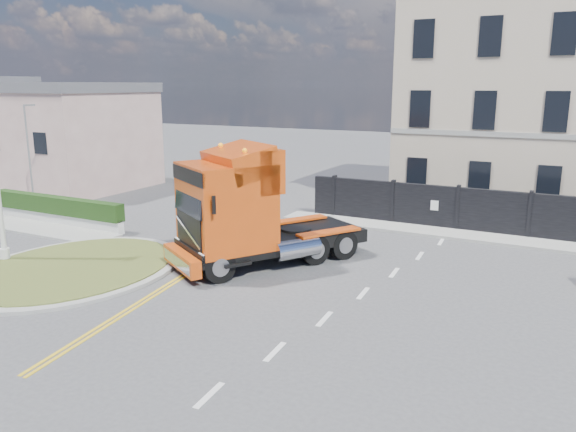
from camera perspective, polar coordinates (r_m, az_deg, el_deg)
The scene contains 11 objects.
ground at distance 19.59m, azimuth -0.15°, elevation -6.07°, with size 120.00×120.00×0.00m, color #424244.
traffic_island at distance 21.49m, azimuth -20.93°, elevation -4.99°, with size 6.80×6.80×0.17m.
hedge_wall at distance 28.58m, azimuth -22.44°, elevation 0.63°, with size 8.00×0.55×1.35m.
pavement_side at distance 28.06m, azimuth -24.02°, elevation -1.18°, with size 8.50×1.80×0.10m, color gray.
seaside_bldg_pink at distance 38.36m, azimuth -21.08°, elevation 7.14°, with size 8.00×8.00×6.00m, color beige.
seaside_bldg_cream at distance 45.84m, azimuth -25.90°, elevation 6.93°, with size 9.00×8.00×5.00m, color #EEE3CF.
hoarding_fence at distance 26.06m, azimuth 22.33°, elevation 0.09°, with size 18.80×0.25×2.00m.
georgian_building at distance 33.01m, azimuth 23.36°, elevation 10.94°, with size 12.30×10.30×12.80m.
pavement_far at distance 25.46m, azimuth 20.72°, elevation -2.25°, with size 20.00×1.60×0.12m, color gray.
truck at distance 20.18m, azimuth -4.48°, elevation 0.18°, with size 6.07×7.53×4.32m.
lamppost_slim at distance 31.62m, azimuth -24.87°, elevation 6.21°, with size 0.23×0.45×5.56m.
Camera 1 is at (8.53, -16.41, 6.46)m, focal length 35.00 mm.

